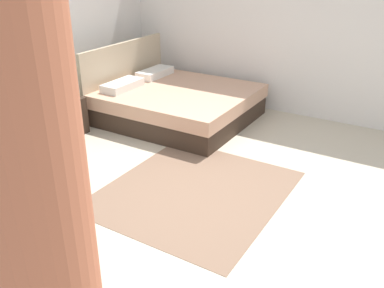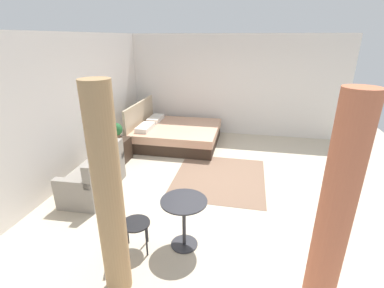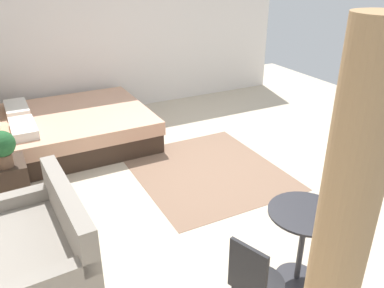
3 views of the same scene
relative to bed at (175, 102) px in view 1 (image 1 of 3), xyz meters
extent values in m
cube|color=beige|center=(-1.85, -1.49, -0.29)|extent=(9.21, 9.20, 0.02)
cube|color=silver|center=(1.26, -1.49, 1.16)|extent=(0.12, 6.20, 2.86)
cube|color=#7F604C|center=(-1.76, -1.43, -0.27)|extent=(2.09, 1.86, 0.01)
cube|color=#38281E|center=(0.00, -0.08, -0.13)|extent=(1.97, 2.12, 0.29)
cube|color=tan|center=(0.00, -0.08, 0.12)|extent=(2.01, 2.16, 0.20)
cube|color=tan|center=(-0.01, 1.00, 0.28)|extent=(2.02, 0.07, 1.11)
cube|color=white|center=(-0.43, 0.69, 0.28)|extent=(0.71, 0.32, 0.12)
cube|color=white|center=(0.43, 0.69, 0.28)|extent=(0.71, 0.32, 0.12)
cube|color=gray|center=(-2.18, 0.88, 0.24)|extent=(0.17, 0.71, 0.13)
cube|color=#38281E|center=(-1.37, 0.98, -0.01)|extent=(0.48, 0.41, 0.54)
cylinder|color=brown|center=(-1.47, 0.98, 0.34)|extent=(0.17, 0.17, 0.15)
sphere|color=#235B2D|center=(-1.47, 0.98, 0.54)|extent=(0.29, 0.29, 0.29)
cylinder|color=#2D2D33|center=(-3.88, -1.17, 0.08)|extent=(0.05, 0.05, 0.71)
cylinder|color=#2D2D33|center=(-3.88, -1.17, 0.45)|extent=(0.63, 0.63, 0.02)
camera|label=1|loc=(-5.22, -3.50, 2.15)|focal=38.99mm
camera|label=2|loc=(-6.95, -1.92, 2.49)|focal=25.90mm
camera|label=3|loc=(-5.81, 0.90, 2.34)|focal=36.49mm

